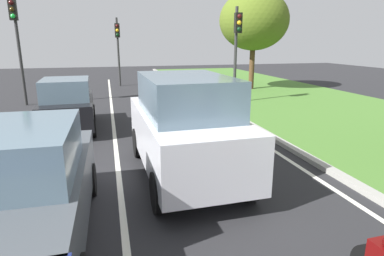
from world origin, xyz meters
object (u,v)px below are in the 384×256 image
(traffic_light_near_right, at_px, (237,40))
(traffic_light_overhead_left, at_px, (16,32))
(tree_roadside_far, at_px, (254,21))
(car_sedan_left_lane, at_px, (22,188))
(traffic_light_far_median, at_px, (118,41))
(car_hatchback_far, at_px, (68,105))
(car_suv_ahead, at_px, (185,126))

(traffic_light_near_right, bearing_deg, traffic_light_overhead_left, 167.76)
(tree_roadside_far, bearing_deg, car_sedan_left_lane, -125.40)
(traffic_light_far_median, xyz_separation_m, tree_roadside_far, (7.99, -3.85, 1.22))
(traffic_light_near_right, relative_size, traffic_light_overhead_left, 0.92)
(car_sedan_left_lane, bearing_deg, traffic_light_far_median, 83.96)
(car_hatchback_far, height_order, traffic_light_overhead_left, traffic_light_overhead_left)
(car_hatchback_far, height_order, tree_roadside_far, tree_roadside_far)
(traffic_light_far_median, bearing_deg, traffic_light_near_right, -57.92)
(car_hatchback_far, bearing_deg, car_sedan_left_lane, -91.55)
(traffic_light_near_right, xyz_separation_m, tree_roadside_far, (2.85, 4.36, 1.15))
(traffic_light_far_median, height_order, tree_roadside_far, tree_roadside_far)
(tree_roadside_far, bearing_deg, traffic_light_near_right, -123.13)
(car_hatchback_far, bearing_deg, car_suv_ahead, -60.98)
(traffic_light_overhead_left, bearing_deg, traffic_light_near_right, -12.24)
(car_sedan_left_lane, bearing_deg, tree_roadside_far, 55.28)
(car_sedan_left_lane, bearing_deg, traffic_light_overhead_left, 102.70)
(car_hatchback_far, relative_size, traffic_light_near_right, 0.83)
(car_sedan_left_lane, xyz_separation_m, car_hatchback_far, (-0.07, 6.84, -0.04))
(traffic_light_near_right, bearing_deg, traffic_light_far_median, 122.08)
(traffic_light_overhead_left, height_order, tree_roadside_far, tree_roadside_far)
(car_sedan_left_lane, xyz_separation_m, tree_roadside_far, (10.13, 14.25, 3.28))
(car_sedan_left_lane, relative_size, traffic_light_overhead_left, 0.88)
(tree_roadside_far, bearing_deg, traffic_light_overhead_left, -170.03)
(car_sedan_left_lane, xyz_separation_m, traffic_light_overhead_left, (-2.56, 12.02, 2.46))
(traffic_light_near_right, relative_size, tree_roadside_far, 0.76)
(car_hatchback_far, xyz_separation_m, traffic_light_near_right, (7.35, 3.04, 2.17))
(car_suv_ahead, xyz_separation_m, traffic_light_far_median, (-0.75, 16.14, 1.81))
(car_hatchback_far, bearing_deg, traffic_light_overhead_left, 113.49)
(car_hatchback_far, bearing_deg, traffic_light_near_right, 20.34)
(car_sedan_left_lane, distance_m, traffic_light_near_right, 12.46)
(traffic_light_overhead_left, distance_m, tree_roadside_far, 12.91)
(traffic_light_overhead_left, xyz_separation_m, traffic_light_far_median, (4.69, 6.08, -0.40))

